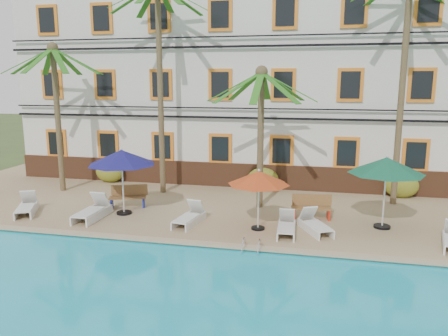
% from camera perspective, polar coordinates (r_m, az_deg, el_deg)
% --- Properties ---
extents(ground, '(100.00, 100.00, 0.00)m').
position_cam_1_polar(ground, '(15.15, -0.78, -9.72)').
color(ground, '#384C23').
rests_on(ground, ground).
extents(pool_deck, '(30.00, 12.00, 0.25)m').
position_cam_1_polar(pool_deck, '(19.77, 2.52, -4.27)').
color(pool_deck, tan).
rests_on(pool_deck, ground).
extents(pool_coping, '(30.00, 0.35, 0.06)m').
position_cam_1_polar(pool_coping, '(14.23, -1.62, -9.94)').
color(pool_coping, tan).
rests_on(pool_coping, pool_deck).
extents(hotel_building, '(25.40, 6.44, 10.22)m').
position_cam_1_polar(hotel_building, '(23.96, 4.72, 11.15)').
color(hotel_building, silver).
rests_on(hotel_building, pool_deck).
extents(palm_a, '(4.44, 4.44, 6.90)m').
position_cam_1_polar(palm_a, '(21.83, -21.08, 8.80)').
color(palm_a, brown).
rests_on(palm_a, pool_deck).
extents(palm_b, '(4.44, 4.44, 9.56)m').
position_cam_1_polar(palm_b, '(20.27, -8.43, 13.60)').
color(palm_b, brown).
rests_on(palm_b, pool_deck).
extents(palm_c, '(4.44, 4.44, 5.78)m').
position_cam_1_polar(palm_c, '(17.72, 4.84, 6.92)').
color(palm_c, brown).
rests_on(palm_c, pool_deck).
extents(palm_d, '(4.44, 4.44, 9.74)m').
position_cam_1_polar(palm_d, '(19.53, 22.52, 13.26)').
color(palm_d, brown).
rests_on(palm_d, pool_deck).
extents(shrub_left, '(1.50, 0.90, 1.10)m').
position_cam_1_polar(shrub_left, '(23.39, -14.71, -0.47)').
color(shrub_left, '#35631C').
rests_on(shrub_left, pool_deck).
extents(shrub_mid, '(1.50, 0.90, 1.10)m').
position_cam_1_polar(shrub_mid, '(21.04, 5.10, -1.45)').
color(shrub_mid, '#35631C').
rests_on(shrub_mid, pool_deck).
extents(shrub_right, '(1.50, 0.90, 1.10)m').
position_cam_1_polar(shrub_right, '(21.21, 22.17, -2.15)').
color(shrub_right, '#35631C').
rests_on(shrub_right, pool_deck).
extents(umbrella_blue, '(2.65, 2.65, 2.65)m').
position_cam_1_polar(umbrella_blue, '(17.35, -13.23, 1.32)').
color(umbrella_blue, black).
rests_on(umbrella_blue, pool_deck).
extents(umbrella_red, '(2.19, 2.19, 2.19)m').
position_cam_1_polar(umbrella_red, '(15.23, 4.56, -1.32)').
color(umbrella_red, black).
rests_on(umbrella_red, pool_deck).
extents(umbrella_green, '(2.65, 2.65, 2.65)m').
position_cam_1_polar(umbrella_green, '(16.28, 20.46, 0.25)').
color(umbrella_green, black).
rests_on(umbrella_green, pool_deck).
extents(lounger_a, '(1.37, 1.89, 0.85)m').
position_cam_1_polar(lounger_a, '(19.07, -24.39, -4.64)').
color(lounger_a, silver).
rests_on(lounger_a, pool_deck).
extents(lounger_b, '(0.72, 1.98, 0.93)m').
position_cam_1_polar(lounger_b, '(17.51, -16.80, -5.38)').
color(lounger_b, silver).
rests_on(lounger_b, pool_deck).
extents(lounger_c, '(0.89, 1.83, 0.83)m').
position_cam_1_polar(lounger_c, '(16.20, -4.52, -6.39)').
color(lounger_c, silver).
rests_on(lounger_c, pool_deck).
extents(lounger_d, '(0.67, 1.69, 0.79)m').
position_cam_1_polar(lounger_d, '(15.34, 8.15, -7.56)').
color(lounger_d, silver).
rests_on(lounger_d, pool_deck).
extents(lounger_e, '(1.32, 1.79, 0.80)m').
position_cam_1_polar(lounger_e, '(15.69, 11.78, -7.23)').
color(lounger_e, silver).
rests_on(lounger_e, pool_deck).
extents(bench_left, '(1.57, 0.96, 0.93)m').
position_cam_1_polar(bench_left, '(18.66, -12.46, -3.59)').
color(bench_left, olive).
rests_on(bench_left, pool_deck).
extents(bench_right, '(1.55, 0.66, 0.93)m').
position_cam_1_polar(bench_right, '(17.05, 11.33, -4.97)').
color(bench_right, olive).
rests_on(bench_right, pool_deck).
extents(pool_ladder, '(0.54, 0.74, 0.74)m').
position_cam_1_polar(pool_ladder, '(13.91, 3.59, -10.60)').
color(pool_ladder, silver).
rests_on(pool_ladder, ground).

